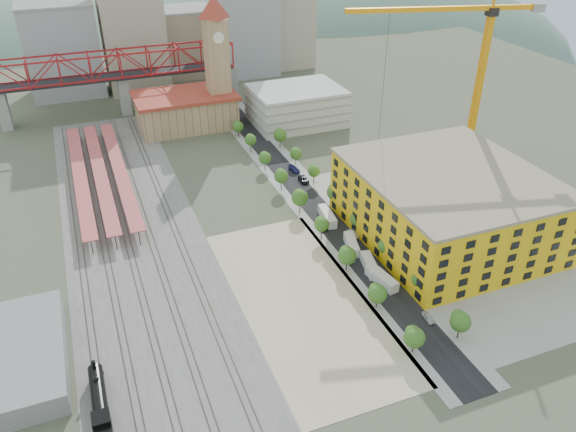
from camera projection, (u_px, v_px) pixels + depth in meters
name	position (u px, v px, depth m)	size (l,w,h in m)	color
ground	(272.00, 228.00, 154.98)	(400.00, 400.00, 0.00)	#474C38
ballast_strip	(130.00, 222.00, 157.63)	(36.00, 165.00, 0.06)	#605E59
dirt_lot	(302.00, 300.00, 128.61)	(28.00, 67.00, 0.06)	tan
street_asphalt	(304.00, 194.00, 171.94)	(12.00, 170.00, 0.06)	black
sidewalk_west	(287.00, 197.00, 170.22)	(3.00, 170.00, 0.04)	gray
sidewalk_east	(320.00, 190.00, 173.67)	(3.00, 170.00, 0.04)	gray
construction_pad	(451.00, 232.00, 153.13)	(50.00, 90.00, 0.06)	gray
rail_tracks	(123.00, 223.00, 157.01)	(26.56, 160.00, 0.18)	#382B23
platform_canopies	(100.00, 172.00, 175.93)	(16.00, 80.00, 4.12)	#B9474C
station_hall	(186.00, 110.00, 215.32)	(38.00, 24.00, 13.10)	tan
clock_tower	(216.00, 50.00, 206.43)	(12.00, 12.00, 52.00)	tan
parking_garage	(297.00, 106.00, 218.44)	(34.00, 26.00, 14.00)	silver
truss_bridge	(120.00, 68.00, 221.09)	(94.00, 9.60, 25.60)	gray
construction_building	(447.00, 205.00, 147.35)	(44.60, 50.60, 18.80)	yellow
warehouse	(6.00, 360.00, 109.10)	(22.00, 32.00, 5.00)	gray
street_trees	(317.00, 209.00, 163.98)	(15.40, 124.40, 8.00)	#2A5A1B
skyline	(181.00, 30.00, 258.97)	(133.00, 46.00, 60.00)	#9EA0A3
distant_hills	(211.00, 133.00, 417.45)	(647.00, 264.00, 227.00)	#4C6B59
locomotive	(101.00, 410.00, 99.22)	(3.08, 23.79, 5.95)	black
tower_crane	(471.00, 60.00, 163.58)	(55.55, 16.59, 60.80)	orange
site_trailer_a	(382.00, 278.00, 133.31)	(2.57, 9.76, 2.67)	silver
site_trailer_b	(370.00, 265.00, 138.01)	(2.44, 9.27, 2.54)	silver
site_trailer_c	(352.00, 244.00, 145.84)	(2.43, 9.24, 2.53)	silver
site_trailer_d	(327.00, 216.00, 157.70)	(2.64, 10.01, 2.74)	silver
car_0	(377.00, 291.00, 130.21)	(1.73, 4.30, 1.46)	silver
car_1	(348.00, 257.00, 141.80)	(1.54, 4.42, 1.46)	#9C9CA1
car_2	(322.00, 225.00, 154.90)	(2.45, 5.32, 1.48)	black
car_3	(280.00, 176.00, 180.74)	(2.00, 4.91, 1.42)	navy
car_4	(428.00, 318.00, 122.37)	(1.58, 3.92, 1.33)	silver
car_5	(353.00, 234.00, 151.19)	(1.47, 4.22, 1.39)	#A7A6AC
car_6	(304.00, 180.00, 178.34)	(2.43, 5.26, 1.46)	black
car_7	(294.00, 169.00, 184.78)	(2.12, 5.21, 1.51)	navy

